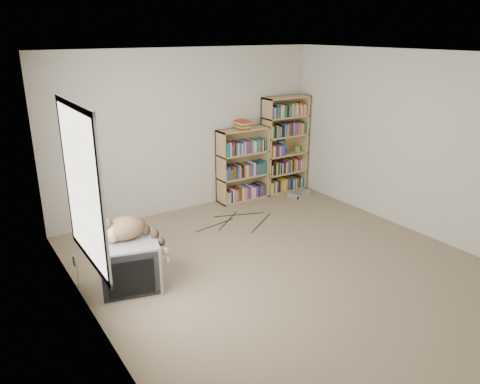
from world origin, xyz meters
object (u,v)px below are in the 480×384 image
crt_tv (128,265)px  dvd_player (299,194)px  bookcase_tall (284,147)px  cat (131,231)px  bookcase_short (242,168)px

crt_tv → dvd_player: crt_tv is taller
dvd_player → bookcase_tall: bearing=76.6°
cat → bookcase_short: 3.12m
crt_tv → dvd_player: bearing=34.7°
crt_tv → bookcase_short: size_ratio=0.64×
bookcase_short → cat: bearing=-146.3°
bookcase_tall → dvd_player: 0.87m
bookcase_tall → cat: bearing=-153.5°
cat → bookcase_tall: (3.46, 1.73, 0.14)m
cat → dvd_player: 3.78m
cat → bookcase_tall: 3.87m
crt_tv → cat: size_ratio=1.11×
bookcase_short → bookcase_tall: bearing=-0.2°
cat → dvd_player: bearing=18.9°
bookcase_tall → bookcase_short: size_ratio=1.37×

